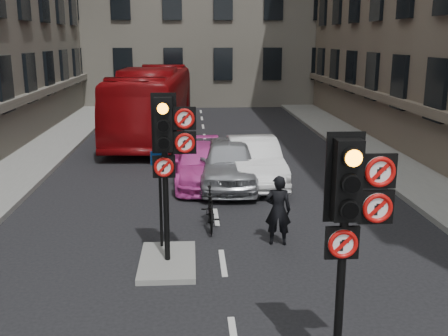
{
  "coord_description": "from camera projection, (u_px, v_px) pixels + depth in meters",
  "views": [
    {
      "loc": [
        -0.64,
        -5.56,
        4.78
      ],
      "look_at": [
        -0.09,
        3.15,
        2.6
      ],
      "focal_mm": 42.0,
      "sensor_mm": 36.0,
      "label": 1
    }
  ],
  "objects": [
    {
      "name": "centre_island",
      "position": [
        168.0,
        262.0,
        11.34
      ],
      "size": [
        1.2,
        2.0,
        0.12
      ],
      "primitive_type": "cube",
      "color": "gray",
      "rests_on": "ground"
    },
    {
      "name": "info_sign",
      "position": [
        160.0,
        186.0,
        11.67
      ],
      "size": [
        0.39,
        0.16,
        2.25
      ],
      "rotation": [
        0.0,
        0.0,
        0.24
      ],
      "color": "black",
      "rests_on": "centre_island"
    },
    {
      "name": "signal_far",
      "position": [
        169.0,
        142.0,
        10.7
      ],
      "size": [
        0.91,
        0.4,
        3.58
      ],
      "color": "black",
      "rests_on": "centre_island"
    },
    {
      "name": "car_pink",
      "position": [
        201.0,
        164.0,
        17.54
      ],
      "size": [
        1.94,
        4.48,
        1.28
      ],
      "primitive_type": "imported",
      "rotation": [
        0.0,
        0.0,
        0.03
      ],
      "color": "#DD41A9",
      "rests_on": "ground"
    },
    {
      "name": "bus_red",
      "position": [
        153.0,
        102.0,
        25.63
      ],
      "size": [
        3.62,
        12.29,
        3.38
      ],
      "primitive_type": "imported",
      "rotation": [
        0.0,
        0.0,
        -0.06
      ],
      "color": "maroon",
      "rests_on": "ground"
    },
    {
      "name": "pavement_right",
      "position": [
        413.0,
        173.0,
        18.62
      ],
      "size": [
        3.0,
        50.0,
        0.16
      ],
      "primitive_type": "cube",
      "color": "gray",
      "rests_on": "ground"
    },
    {
      "name": "car_silver",
      "position": [
        229.0,
        162.0,
        17.22
      ],
      "size": [
        2.13,
        4.73,
        1.58
      ],
      "primitive_type": "imported",
      "rotation": [
        0.0,
        0.0,
        -0.06
      ],
      "color": "#A1A3A9",
      "rests_on": "ground"
    },
    {
      "name": "motorcyclist",
      "position": [
        278.0,
        210.0,
        12.27
      ],
      "size": [
        0.66,
        0.48,
        1.68
      ],
      "primitive_type": "imported",
      "rotation": [
        0.0,
        0.0,
        3.01
      ],
      "color": "black",
      "rests_on": "ground"
    },
    {
      "name": "car_white",
      "position": [
        254.0,
        161.0,
        17.59
      ],
      "size": [
        1.79,
        4.63,
        1.51
      ],
      "primitive_type": "imported",
      "rotation": [
        0.0,
        0.0,
        0.04
      ],
      "color": "white",
      "rests_on": "ground"
    },
    {
      "name": "signal_near",
      "position": [
        352.0,
        206.0,
        7.01
      ],
      "size": [
        0.91,
        0.4,
        3.58
      ],
      "color": "black",
      "rests_on": "ground"
    },
    {
      "name": "motorcycle",
      "position": [
        210.0,
        208.0,
        13.43
      ],
      "size": [
        0.5,
        1.73,
        1.04
      ],
      "primitive_type": "imported",
      "rotation": [
        0.0,
        0.0,
        0.01
      ],
      "color": "black",
      "rests_on": "ground"
    }
  ]
}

